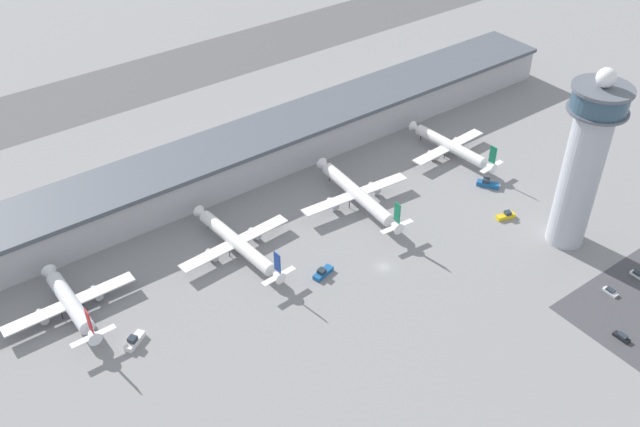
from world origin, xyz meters
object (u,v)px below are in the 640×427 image
Objects in this scene: service_truck_water at (506,216)px; service_truck_catering at (323,273)px; airplane_gate_alpha at (71,303)px; car_maroon_suv at (637,275)px; control_tower at (585,159)px; service_truck_baggage at (134,341)px; car_silver_sedan at (622,337)px; service_truck_fuel at (488,184)px; car_navy_sedan at (610,292)px; airplane_gate_delta at (451,146)px; airplane_gate_bravo at (237,243)px; airplane_gate_charlie at (357,194)px.

service_truck_catering is at bearing 168.38° from service_truck_water.
car_maroon_suv is at bearing -31.02° from airplane_gate_alpha.
service_truck_baggage is at bearing 162.72° from control_tower.
car_silver_sedan is (117.08, -98.43, -3.70)m from airplane_gate_alpha.
service_truck_fuel is 76.59m from car_silver_sedan.
service_truck_fuel reaches higher than car_navy_sedan.
airplane_gate_delta is (145.62, -3.52, -0.16)m from airplane_gate_alpha.
airplane_gate_delta reaches higher than service_truck_catering.
airplane_gate_bravo reaches higher than car_silver_sedan.
service_truck_fuel is 1.71× the size of car_navy_sedan.
airplane_gate_bravo is at bearing 122.26° from service_truck_catering.
airplane_gate_alpha is 0.86× the size of airplane_gate_bravo.
car_silver_sedan is (-13.03, -12.89, 0.07)m from car_navy_sedan.
airplane_gate_charlie is 5.85× the size of service_truck_fuel.
control_tower is at bearing -71.04° from service_truck_water.
airplane_gate_charlie is 89.35m from service_truck_baggage.
airplane_gate_bravo is (-88.00, 56.69, -26.36)m from control_tower.
airplane_gate_alpha is 51.80m from airplane_gate_bravo.
airplane_gate_delta is (94.03, 1.09, 0.05)m from airplane_gate_bravo.
control_tower is 1.57× the size of airplane_gate_alpha.
service_truck_water reaches higher than car_silver_sedan.
service_truck_catering is (-78.69, -25.40, -3.27)m from airplane_gate_delta.
airplane_gate_charlie is at bearing -3.48° from airplane_gate_bravo.
control_tower reaches higher than airplane_gate_bravo.
airplane_gate_bravo is 10.11× the size of car_maroon_suv.
service_truck_baggage is at bearing -65.99° from airplane_gate_alpha.
airplane_gate_alpha is 153.01m from car_silver_sedan.
airplane_gate_charlie is 84.79m from car_navy_sedan.
airplane_gate_delta is 5.44× the size of service_truck_baggage.
airplane_gate_bravo reaches higher than service_truck_water.
airplane_gate_delta is 8.54× the size of car_silver_sedan.
car_maroon_suv is at bearing -89.19° from service_truck_fuel.
airplane_gate_bravo is at bearing 134.13° from car_navy_sedan.
airplane_gate_delta is at bearing 4.61° from airplane_gate_charlie.
control_tower is 52.69m from car_silver_sedan.
airplane_gate_charlie is (45.92, -2.79, 0.72)m from airplane_gate_bravo.
airplane_gate_alpha reaches higher than airplane_gate_delta.
service_truck_baggage is 148.69m from car_maroon_suv.
car_silver_sedan is at bearing -55.09° from airplane_gate_bravo.
airplane_gate_alpha is 0.83× the size of airplane_gate_charlie.
airplane_gate_charlie is at bearing 120.03° from car_maroon_suv.
service_truck_catering reaches higher than car_navy_sedan.
control_tower reaches higher than service_truck_fuel.
airplane_gate_delta reaches higher than service_truck_water.
airplane_gate_bravo is 1.09× the size of airplane_gate_delta.
service_truck_fuel is (2.46, 35.27, -29.41)m from control_tower.
service_truck_baggage is 125.79m from service_truck_water.
airplane_gate_charlie is at bearing -175.39° from airplane_gate_delta.
service_truck_catering is at bearing -162.11° from airplane_gate_delta.
service_truck_catering is at bearing -23.36° from airplane_gate_alpha.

